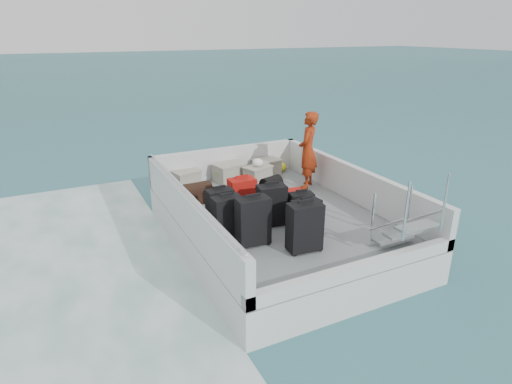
# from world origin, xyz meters

# --- Properties ---
(ground) EXTENTS (160.00, 160.00, 0.00)m
(ground) POSITION_xyz_m (0.00, 0.00, 0.00)
(ground) COLOR #184B56
(ground) RESTS_ON ground
(ferry_hull) EXTENTS (3.60, 5.00, 0.60)m
(ferry_hull) POSITION_xyz_m (0.00, 0.00, 0.30)
(ferry_hull) COLOR silver
(ferry_hull) RESTS_ON ground
(deck) EXTENTS (3.30, 4.70, 0.02)m
(deck) POSITION_xyz_m (0.00, 0.00, 0.61)
(deck) COLOR gray
(deck) RESTS_ON ferry_hull
(deck_fittings) EXTENTS (3.60, 5.00, 0.90)m
(deck_fittings) POSITION_xyz_m (0.35, -0.32, 0.99)
(deck_fittings) COLOR silver
(deck_fittings) RESTS_ON deck
(suitcase_0) EXTENTS (0.53, 0.31, 0.80)m
(suitcase_0) POSITION_xyz_m (-0.94, -0.92, 1.02)
(suitcase_0) COLOR black
(suitcase_0) RESTS_ON deck
(suitcase_1) EXTENTS (0.49, 0.29, 0.72)m
(suitcase_1) POSITION_xyz_m (-1.21, -0.51, 0.98)
(suitcase_1) COLOR black
(suitcase_1) RESTS_ON deck
(suitcase_2) EXTENTS (0.46, 0.28, 0.66)m
(suitcase_2) POSITION_xyz_m (-1.12, 0.02, 0.95)
(suitcase_2) COLOR black
(suitcase_2) RESTS_ON deck
(suitcase_3) EXTENTS (0.55, 0.35, 0.79)m
(suitcase_3) POSITION_xyz_m (-0.31, -1.46, 1.01)
(suitcase_3) COLOR black
(suitcase_3) RESTS_ON deck
(suitcase_4) EXTENTS (0.53, 0.36, 0.73)m
(suitcase_4) POSITION_xyz_m (-0.32, -0.39, 0.99)
(suitcase_4) COLOR black
(suitcase_4) RESTS_ON deck
(suitcase_5) EXTENTS (0.49, 0.31, 0.67)m
(suitcase_5) POSITION_xyz_m (-0.56, 0.33, 0.96)
(suitcase_5) COLOR red
(suitcase_5) RESTS_ON deck
(suitcase_6) EXTENTS (0.49, 0.32, 0.64)m
(suitcase_6) POSITION_xyz_m (-0.02, -1.03, 0.94)
(suitcase_6) COLOR black
(suitcase_6) RESTS_ON deck
(suitcase_7) EXTENTS (0.45, 0.31, 0.58)m
(suitcase_7) POSITION_xyz_m (0.16, -0.60, 0.91)
(suitcase_7) COLOR black
(suitcase_7) RESTS_ON deck
(suitcase_8) EXTENTS (0.77, 0.54, 0.29)m
(suitcase_8) POSITION_xyz_m (0.33, 0.19, 0.76)
(suitcase_8) COLOR red
(suitcase_8) RESTS_ON deck
(duffel_0) EXTENTS (0.55, 0.31, 0.32)m
(duffel_0) POSITION_xyz_m (-1.14, 1.18, 0.78)
(duffel_0) COLOR black
(duffel_0) RESTS_ON deck
(duffel_1) EXTENTS (0.59, 0.43, 0.32)m
(duffel_1) POSITION_xyz_m (-0.24, 0.96, 0.78)
(duffel_1) COLOR black
(duffel_1) RESTS_ON deck
(duffel_2) EXTENTS (0.51, 0.41, 0.32)m
(duffel_2) POSITION_xyz_m (0.34, 0.85, 0.78)
(duffel_2) COLOR black
(duffel_2) RESTS_ON deck
(crate_0) EXTENTS (0.60, 0.48, 0.32)m
(crate_0) POSITION_xyz_m (-1.04, 2.20, 0.78)
(crate_0) COLOR #A19F8C
(crate_0) RESTS_ON deck
(crate_1) EXTENTS (0.72, 0.57, 0.38)m
(crate_1) POSITION_xyz_m (-0.07, 2.09, 0.81)
(crate_1) COLOR #A19F8C
(crate_1) RESTS_ON deck
(crate_2) EXTENTS (0.66, 0.55, 0.34)m
(crate_2) POSITION_xyz_m (0.48, 1.75, 0.79)
(crate_2) COLOR #A19F8C
(crate_2) RESTS_ON deck
(crate_3) EXTENTS (0.61, 0.44, 0.35)m
(crate_3) POSITION_xyz_m (0.89, 2.09, 0.80)
(crate_3) COLOR #A19F8C
(crate_3) RESTS_ON deck
(yellow_bag) EXTENTS (0.28, 0.26, 0.22)m
(yellow_bag) POSITION_xyz_m (1.33, 2.20, 0.73)
(yellow_bag) COLOR yellow
(yellow_bag) RESTS_ON deck
(white_bag) EXTENTS (0.24, 0.24, 0.18)m
(white_bag) POSITION_xyz_m (0.48, 1.75, 1.05)
(white_bag) COLOR white
(white_bag) RESTS_ON crate_2
(passenger) EXTENTS (0.71, 0.71, 1.66)m
(passenger) POSITION_xyz_m (1.30, 0.99, 1.45)
(passenger) COLOR red
(passenger) RESTS_ON deck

